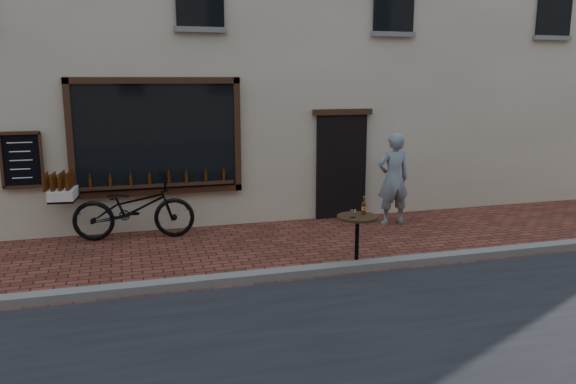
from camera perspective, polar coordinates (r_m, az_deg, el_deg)
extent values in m
plane|color=#4C2318|center=(8.48, 1.92, -8.90)|extent=(90.00, 90.00, 0.00)
cube|color=slate|center=(8.63, 1.51, -8.08)|extent=(90.00, 0.25, 0.12)
cube|color=black|center=(11.06, -13.18, 5.48)|extent=(3.00, 0.06, 2.00)
cube|color=black|center=(10.99, -13.43, 10.97)|extent=(3.24, 0.10, 0.12)
cube|color=black|center=(11.20, -12.93, 0.07)|extent=(3.24, 0.10, 0.12)
cube|color=black|center=(11.07, -21.29, 5.00)|extent=(0.12, 0.10, 2.24)
cube|color=black|center=(11.24, -5.18, 5.82)|extent=(0.12, 0.10, 2.24)
cube|color=black|center=(11.12, -12.94, 0.68)|extent=(2.90, 0.16, 0.05)
cube|color=black|center=(11.99, 5.43, 2.56)|extent=(1.10, 0.10, 2.20)
cube|color=black|center=(11.84, 5.59, 8.09)|extent=(1.30, 0.10, 0.12)
cube|color=black|center=(11.22, -25.43, 2.95)|extent=(0.62, 0.04, 0.92)
cylinder|color=#3D1C07|center=(11.11, -19.42, 0.92)|extent=(0.06, 0.06, 0.19)
cylinder|color=#3D1C07|center=(11.09, -17.58, 1.03)|extent=(0.06, 0.06, 0.19)
cylinder|color=#3D1C07|center=(11.09, -15.73, 1.13)|extent=(0.06, 0.06, 0.19)
cylinder|color=#3D1C07|center=(11.10, -13.89, 1.23)|extent=(0.06, 0.06, 0.19)
cylinder|color=#3D1C07|center=(11.11, -12.05, 1.33)|extent=(0.06, 0.06, 0.19)
cylinder|color=#3D1C07|center=(11.15, -10.22, 1.43)|extent=(0.06, 0.06, 0.19)
cylinder|color=#3D1C07|center=(11.19, -8.41, 1.53)|extent=(0.06, 0.06, 0.19)
cylinder|color=#3D1C07|center=(11.24, -6.60, 1.63)|extent=(0.06, 0.06, 0.19)
cube|color=black|center=(14.63, 25.51, 16.90)|extent=(0.90, 0.06, 1.40)
imported|color=black|center=(10.81, -15.38, -1.60)|extent=(2.27, 0.98, 1.16)
cube|color=black|center=(10.93, -21.83, -0.70)|extent=(0.50, 0.66, 0.04)
cube|color=silver|center=(10.91, -21.88, -0.14)|extent=(0.50, 0.68, 0.18)
cylinder|color=#3D1C07|center=(10.63, -21.51, 0.76)|extent=(0.07, 0.07, 0.24)
cylinder|color=#3D1C07|center=(10.65, -22.19, 0.73)|extent=(0.07, 0.07, 0.24)
cylinder|color=#3D1C07|center=(10.68, -22.87, 0.70)|extent=(0.07, 0.07, 0.24)
cylinder|color=#3D1C07|center=(10.71, -23.54, 0.67)|extent=(0.07, 0.07, 0.24)
cylinder|color=#3D1C07|center=(10.78, -21.36, 0.91)|extent=(0.07, 0.07, 0.24)
cylinder|color=#3D1C07|center=(10.80, -22.03, 0.88)|extent=(0.07, 0.07, 0.24)
cylinder|color=#3D1C07|center=(10.83, -22.70, 0.85)|extent=(0.07, 0.07, 0.24)
cylinder|color=#3D1C07|center=(10.85, -23.37, 0.82)|extent=(0.07, 0.07, 0.24)
cylinder|color=#3D1C07|center=(10.92, -21.22, 1.05)|extent=(0.07, 0.07, 0.24)
cylinder|color=#3D1C07|center=(10.95, -21.88, 1.02)|extent=(0.07, 0.07, 0.24)
cylinder|color=#3D1C07|center=(10.98, -22.54, 1.00)|extent=(0.07, 0.07, 0.24)
cylinder|color=#3D1C07|center=(11.00, -23.20, 0.97)|extent=(0.07, 0.07, 0.24)
cylinder|color=#3D1C07|center=(11.07, -21.08, 1.19)|extent=(0.07, 0.07, 0.24)
cylinder|color=#3D1C07|center=(11.10, -21.73, 1.17)|extent=(0.07, 0.07, 0.24)
cylinder|color=black|center=(9.10, 6.95, -7.42)|extent=(0.48, 0.48, 0.03)
cylinder|color=black|center=(8.98, 7.01, -5.04)|extent=(0.06, 0.06, 0.76)
cylinder|color=black|center=(8.87, 7.07, -2.56)|extent=(0.65, 0.65, 0.04)
cylinder|color=gold|center=(8.95, 7.69, -1.64)|extent=(0.07, 0.07, 0.06)
cylinder|color=white|center=(8.74, 6.63, -2.14)|extent=(0.08, 0.08, 0.14)
imported|color=gray|center=(11.60, 10.64, 1.31)|extent=(0.69, 0.46, 1.88)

